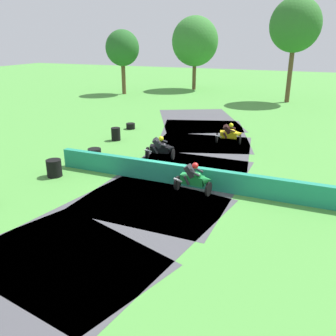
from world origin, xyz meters
name	(u,v)px	position (x,y,z in m)	size (l,w,h in m)	color
ground_plane	(173,183)	(0.00, 0.00, 0.00)	(120.00, 120.00, 0.00)	#4C933D
track_asphalt	(145,178)	(-1.40, 0.02, 0.00)	(10.85, 35.60, 0.01)	#47474C
safety_barrier	(304,193)	(5.43, -0.07, 0.45)	(0.30, 22.45, 0.90)	#1E8466
motorcycle_lead_green	(194,179)	(1.20, -0.72, 0.66)	(1.70, 0.80, 1.42)	black
motorcycle_chase_black	(161,148)	(-1.81, 2.82, 0.63)	(1.70, 1.00, 1.42)	black
motorcycle_trailing_yellow	(230,134)	(0.86, 7.08, 0.63)	(1.69, 0.96, 1.42)	black
tire_stack_mid_b	(54,168)	(-5.41, -1.33, 0.40)	(0.69, 0.69, 0.80)	black
tire_stack_far	(95,154)	(-5.03, 1.44, 0.30)	(0.69, 0.69, 0.60)	black
tire_stack_extra_a	(116,134)	(-5.91, 5.17, 0.40)	(0.56, 0.56, 0.80)	black
tire_stack_extra_b	(131,126)	(-6.46, 8.15, 0.20)	(0.61, 0.61, 0.40)	black
tree_far_left	(122,48)	(-14.94, 22.54, 4.93)	(3.66, 3.66, 6.90)	brown
tree_far_right	(195,41)	(-8.78, 29.06, 5.60)	(5.45, 5.45, 8.47)	brown
tree_mid_rise	(295,25)	(2.69, 23.90, 7.12)	(4.72, 4.72, 9.64)	brown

